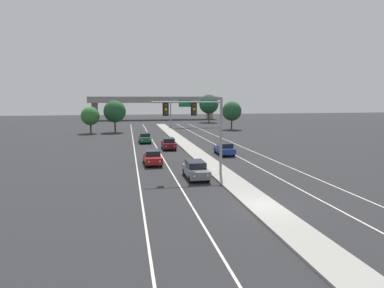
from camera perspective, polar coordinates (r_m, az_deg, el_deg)
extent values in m
plane|color=#28282B|center=(24.03, 11.78, -10.28)|extent=(260.00, 260.00, 0.00)
cube|color=#9E9B93|center=(40.74, 2.10, -2.59)|extent=(2.40, 110.00, 0.15)
cube|color=silver|center=(46.85, -5.42, -1.35)|extent=(0.14, 100.00, 0.01)
cube|color=silver|center=(48.60, 5.68, -1.02)|extent=(0.14, 100.00, 0.01)
cube|color=silver|center=(46.68, -9.46, -1.45)|extent=(0.14, 100.00, 0.01)
cube|color=silver|center=(49.63, 9.34, -0.91)|extent=(0.14, 100.00, 0.01)
cylinder|color=gray|center=(32.55, 4.83, 1.32)|extent=(0.24, 0.24, 7.20)
cylinder|color=gray|center=(31.63, -0.85, 6.98)|extent=(6.52, 0.16, 0.16)
cube|color=black|center=(31.81, 0.31, 5.81)|extent=(0.56, 0.06, 1.20)
cube|color=#38330F|center=(31.77, 0.32, 5.81)|extent=(0.32, 0.32, 1.00)
sphere|color=#282828|center=(31.59, 0.38, 6.38)|extent=(0.22, 0.22, 0.22)
sphere|color=#F2A819|center=(31.60, 0.38, 5.80)|extent=(0.22, 0.22, 0.22)
sphere|color=#282828|center=(31.61, 0.38, 5.22)|extent=(0.22, 0.22, 0.22)
cube|color=black|center=(31.41, -4.39, 5.76)|extent=(0.56, 0.06, 1.20)
cube|color=#38330F|center=(31.37, -4.38, 5.76)|extent=(0.32, 0.32, 1.00)
sphere|color=#282828|center=(31.20, -4.36, 6.34)|extent=(0.22, 0.22, 0.22)
sphere|color=#F2A819|center=(31.21, -4.35, 5.75)|extent=(0.22, 0.22, 0.22)
sphere|color=#282828|center=(31.22, -4.34, 5.16)|extent=(0.22, 0.22, 0.22)
cube|color=slate|center=(31.50, 0.63, -4.54)|extent=(1.84, 4.42, 0.70)
cube|color=black|center=(31.58, 0.55, -3.34)|extent=(1.61, 2.39, 0.56)
sphere|color=#EAE5C6|center=(29.54, 2.60, -5.28)|extent=(0.18, 0.18, 0.18)
sphere|color=#EAE5C6|center=(29.29, 0.40, -5.38)|extent=(0.18, 0.18, 0.18)
cylinder|color=black|center=(30.33, 2.70, -5.71)|extent=(0.23, 0.64, 0.64)
cylinder|color=black|center=(29.99, -0.28, -5.86)|extent=(0.23, 0.64, 0.64)
cylinder|color=black|center=(33.17, 1.46, -4.54)|extent=(0.23, 0.64, 0.64)
cylinder|color=black|center=(32.87, -1.28, -4.65)|extent=(0.23, 0.64, 0.64)
cube|color=maroon|center=(38.28, -6.58, -2.40)|extent=(1.91, 4.44, 0.70)
cube|color=black|center=(38.39, -6.63, -1.41)|extent=(1.64, 2.42, 0.56)
sphere|color=#EAE5C6|center=(36.20, -5.34, -2.88)|extent=(0.18, 0.18, 0.18)
sphere|color=#EAE5C6|center=(36.09, -7.15, -2.94)|extent=(0.18, 0.18, 0.18)
cylinder|color=black|center=(36.97, -5.11, -3.29)|extent=(0.24, 0.65, 0.64)
cylinder|color=black|center=(36.81, -7.59, -3.38)|extent=(0.24, 0.65, 0.64)
cylinder|color=black|center=(39.90, -5.64, -2.48)|extent=(0.24, 0.65, 0.64)
cylinder|color=black|center=(39.75, -7.93, -2.56)|extent=(0.24, 0.65, 0.64)
cube|color=#5B0F14|center=(49.44, -3.89, -0.08)|extent=(1.87, 4.43, 0.70)
cube|color=black|center=(49.58, -3.93, 0.68)|extent=(1.62, 2.40, 0.56)
sphere|color=#EAE5C6|center=(47.35, -2.93, -0.35)|extent=(0.18, 0.18, 0.18)
sphere|color=#EAE5C6|center=(47.23, -4.32, -0.39)|extent=(0.18, 0.18, 0.18)
cylinder|color=black|center=(48.10, -2.76, -0.71)|extent=(0.23, 0.64, 0.64)
cylinder|color=black|center=(47.94, -4.66, -0.75)|extent=(0.23, 0.64, 0.64)
cylinder|color=black|center=(51.05, -3.17, -0.22)|extent=(0.23, 0.64, 0.64)
cylinder|color=black|center=(50.90, -4.96, -0.26)|extent=(0.23, 0.64, 0.64)
cube|color=#195633|center=(56.90, -7.83, 0.89)|extent=(1.91, 4.44, 0.70)
cube|color=black|center=(57.05, -7.86, 1.55)|extent=(1.64, 2.41, 0.56)
sphere|color=#EAE5C6|center=(54.78, -7.06, 0.70)|extent=(0.18, 0.18, 0.18)
sphere|color=#EAE5C6|center=(54.70, -8.26, 0.67)|extent=(0.18, 0.18, 0.18)
cylinder|color=black|center=(55.53, -6.89, 0.38)|extent=(0.24, 0.65, 0.64)
cylinder|color=black|center=(55.41, -8.53, 0.33)|extent=(0.24, 0.65, 0.64)
cylinder|color=black|center=(58.49, -7.15, 0.75)|extent=(0.24, 0.65, 0.64)
cylinder|color=black|center=(58.38, -8.72, 0.70)|extent=(0.24, 0.65, 0.64)
cube|color=navy|center=(44.66, 5.38, -0.93)|extent=(1.83, 4.41, 0.70)
cube|color=black|center=(44.36, 5.47, -0.17)|extent=(1.60, 2.39, 0.56)
sphere|color=#EAE5C6|center=(46.59, 3.98, -0.49)|extent=(0.18, 0.18, 0.18)
sphere|color=#EAE5C6|center=(46.88, 5.34, -0.46)|extent=(0.18, 0.18, 0.18)
cylinder|color=black|center=(45.94, 3.91, -1.11)|extent=(0.22, 0.64, 0.64)
cylinder|color=black|center=(46.36, 5.83, -1.06)|extent=(0.22, 0.64, 0.64)
cylinder|color=black|center=(43.08, 4.89, -1.72)|extent=(0.22, 0.64, 0.64)
cylinder|color=black|center=(43.52, 6.92, -1.65)|extent=(0.22, 0.64, 0.64)
cylinder|color=gray|center=(85.64, -3.58, 5.29)|extent=(0.28, 0.28, 7.50)
cylinder|color=gray|center=(88.19, 4.86, 5.34)|extent=(0.28, 0.28, 7.50)
cube|color=gray|center=(86.61, 0.71, 7.55)|extent=(13.00, 0.36, 0.70)
cube|color=#0F6033|center=(85.90, -1.15, 6.74)|extent=(3.20, 0.08, 1.70)
cube|color=#0F6033|center=(87.03, 2.59, 6.75)|extent=(3.20, 0.08, 1.70)
cube|color=gray|center=(116.22, -6.34, 7.10)|extent=(42.40, 6.40, 1.10)
cube|color=gray|center=(113.23, -6.23, 7.59)|extent=(42.40, 0.36, 0.90)
cube|color=gray|center=(116.43, -15.82, 5.20)|extent=(1.80, 2.40, 5.65)
cube|color=gray|center=(119.32, 2.96, 5.53)|extent=(1.80, 2.40, 5.65)
cylinder|color=#4C3823|center=(80.28, 6.58, 3.28)|extent=(0.36, 0.36, 2.45)
sphere|color=#1E4C28|center=(80.10, 6.62, 5.44)|extent=(4.48, 4.48, 4.48)
cylinder|color=#4C3823|center=(102.96, 2.80, 4.48)|extent=(0.36, 0.36, 3.13)
sphere|color=#1E4C28|center=(102.81, 2.81, 6.63)|extent=(5.73, 5.73, 5.73)
cylinder|color=#4C3823|center=(75.01, -12.63, 2.88)|extent=(0.36, 0.36, 2.56)
sphere|color=#1E4C28|center=(74.82, -12.70, 5.29)|extent=(4.68, 4.68, 4.68)
cylinder|color=#4C3823|center=(74.08, -16.45, 2.51)|extent=(0.36, 0.36, 2.07)
sphere|color=#2D6B2D|center=(73.90, -16.52, 4.47)|extent=(3.79, 3.79, 3.79)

